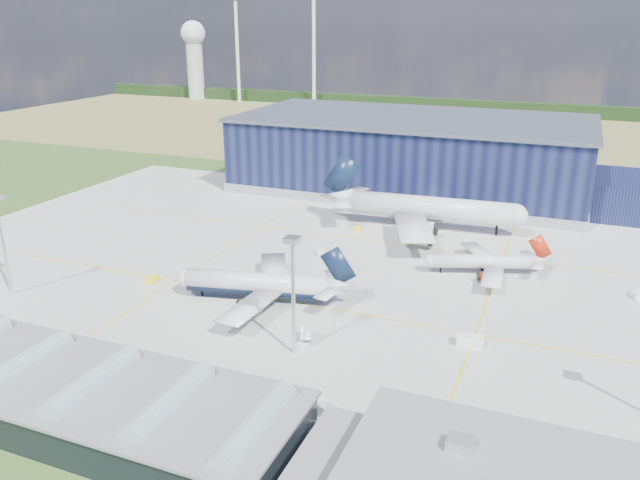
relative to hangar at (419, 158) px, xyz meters
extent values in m
plane|color=#2B481B|center=(-2.81, -94.80, -11.62)|extent=(600.00, 600.00, 0.00)
cube|color=#9E9E99|center=(-2.81, -84.80, -11.59)|extent=(220.00, 160.00, 0.06)
cube|color=yellow|center=(-2.81, -104.80, -11.54)|extent=(180.00, 0.40, 0.02)
cube|color=yellow|center=(-2.81, -59.80, -11.54)|extent=(180.00, 0.40, 0.02)
cube|color=yellow|center=(-32.81, -84.80, -11.54)|extent=(0.40, 120.00, 0.02)
cube|color=yellow|center=(37.19, -84.80, -11.54)|extent=(0.40, 120.00, 0.02)
cube|color=olive|center=(-2.81, 125.20, -11.62)|extent=(600.00, 220.00, 0.01)
cube|color=black|center=(-2.81, 205.20, -7.62)|extent=(600.00, 8.00, 8.00)
cylinder|color=white|center=(-182.81, 195.20, 23.38)|extent=(2.40, 2.40, 70.00)
cylinder|color=white|center=(-122.81, 195.20, 23.38)|extent=(2.40, 2.40, 70.00)
cylinder|color=silver|center=(-222.81, 200.20, 8.38)|extent=(12.00, 12.00, 40.00)
sphere|color=white|center=(-222.81, 200.20, 36.38)|extent=(18.00, 18.00, 18.00)
cube|color=black|center=(-2.81, 0.20, 0.88)|extent=(120.00, 60.00, 25.00)
cube|color=gray|center=(-2.81, 0.20, -10.02)|extent=(121.00, 61.00, 3.20)
cube|color=#4C5361|center=(-2.81, 0.20, 13.88)|extent=(122.00, 62.00, 1.20)
cube|color=black|center=(69.19, -4.80, -5.62)|extent=(24.00, 30.00, 12.00)
cube|color=black|center=(52.19, -143.60, -8.62)|extent=(44.00, 0.40, 1.40)
cube|color=black|center=(52.19, -143.60, -5.12)|extent=(44.00, 0.40, 1.40)
cube|color=#B3B4AF|center=(42.19, -152.80, -1.52)|extent=(3.20, 2.60, 1.60)
cube|color=black|center=(-12.81, -154.80, -8.62)|extent=(65.00, 22.00, 6.00)
cube|color=slate|center=(-12.81, -154.80, -5.42)|extent=(66.00, 23.00, 0.50)
cube|color=slate|center=(27.19, -154.80, -8.62)|extent=(10.00, 18.00, 6.00)
cylinder|color=#9BB4C0|center=(-26.81, -154.80, -5.22)|extent=(4.40, 18.00, 4.40)
cylinder|color=#9BB4C0|center=(-12.81, -154.80, -5.22)|extent=(4.40, 18.00, 4.40)
cylinder|color=#9BB4C0|center=(1.19, -154.80, -5.22)|extent=(4.40, 18.00, 4.40)
cylinder|color=#9BB4C0|center=(15.19, -154.80, -5.22)|extent=(4.40, 18.00, 4.40)
cylinder|color=silver|center=(-62.81, -124.80, -0.62)|extent=(0.70, 0.70, 22.00)
cylinder|color=silver|center=(7.19, -124.80, -0.62)|extent=(0.70, 0.70, 22.00)
cube|color=silver|center=(7.19, -124.80, 10.88)|extent=(2.60, 2.60, 1.00)
cube|color=yellow|center=(-37.44, -107.34, -10.95)|extent=(2.47, 3.50, 1.34)
cube|color=yellow|center=(-15.77, -101.72, -10.96)|extent=(2.89, 3.51, 1.31)
cube|color=white|center=(36.90, -109.56, -10.52)|extent=(5.29, 2.91, 2.19)
cube|color=white|center=(67.89, -73.54, -10.90)|extent=(3.29, 3.89, 1.43)
cube|color=yellow|center=(-4.84, -53.60, -10.99)|extent=(2.21, 3.09, 1.24)
cube|color=white|center=(-7.59, -75.72, -10.99)|extent=(3.30, 3.47, 1.26)
cube|color=white|center=(20.31, -140.80, -10.52)|extent=(5.06, 3.91, 2.19)
cube|color=white|center=(7.81, -120.30, -10.21)|extent=(2.85, 4.70, 2.81)
imported|color=#99999E|center=(1.49, -142.80, -11.03)|extent=(3.60, 1.90, 1.17)
imported|color=#99999E|center=(44.75, -132.29, -10.97)|extent=(4.07, 1.87, 1.29)
camera|label=1|loc=(50.19, -217.44, 47.30)|focal=35.00mm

